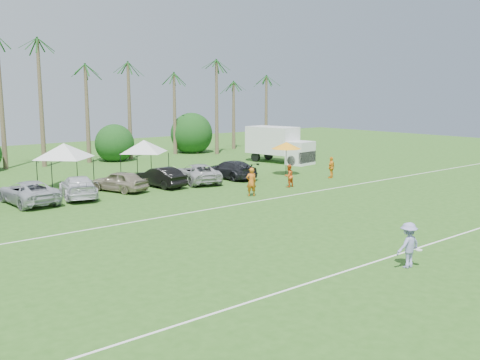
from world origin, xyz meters
TOP-DOWN VIEW (x-y plane):
  - ground at (0.00, 0.00)m, footprint 120.00×120.00m
  - field_lines at (0.00, 8.00)m, footprint 80.00×12.10m
  - palm_tree_4 at (-4.00, 38.00)m, footprint 2.40×2.40m
  - palm_tree_5 at (0.00, 38.00)m, footprint 2.40×2.40m
  - palm_tree_6 at (4.00, 38.00)m, footprint 2.40×2.40m
  - palm_tree_7 at (8.00, 38.00)m, footprint 2.40×2.40m
  - palm_tree_8 at (13.00, 38.00)m, footprint 2.40×2.40m
  - palm_tree_9 at (18.00, 38.00)m, footprint 2.40×2.40m
  - palm_tree_10 at (23.00, 38.00)m, footprint 2.40×2.40m
  - palm_tree_11 at (27.00, 38.00)m, footprint 2.40×2.40m
  - bush_tree_2 at (6.00, 39.00)m, footprint 4.00×4.00m
  - bush_tree_3 at (16.00, 39.00)m, footprint 4.00×4.00m
  - sideline_player_a at (4.67, 15.49)m, footprint 0.80×0.68m
  - sideline_player_b at (8.91, 16.37)m, footprint 0.81×0.65m
  - sideline_player_c at (14.33, 17.16)m, footprint 1.06×0.69m
  - box_truck at (17.72, 26.71)m, footprint 3.60×6.91m
  - canopy_tent_left at (-3.45, 26.18)m, footprint 4.52×4.52m
  - canopy_tent_right at (3.20, 26.79)m, footprint 4.26×4.26m
  - market_umbrella at (12.65, 20.52)m, footprint 2.42×2.42m
  - frisbee_player at (0.07, 0.81)m, footprint 1.19×0.74m
  - parked_car_2 at (-7.30, 22.16)m, footprint 2.60×5.19m
  - parked_car_3 at (-4.23, 22.09)m, footprint 3.14×5.20m
  - parked_car_4 at (-1.15, 22.45)m, footprint 3.01×4.46m
  - parked_car_5 at (1.92, 22.23)m, footprint 1.99×4.43m
  - parked_car_6 at (5.00, 22.06)m, footprint 3.61×5.52m
  - parked_car_7 at (8.07, 22.03)m, footprint 2.19×4.94m

SIDE VIEW (x-z plane):
  - ground at x=0.00m, z-range 0.00..0.00m
  - field_lines at x=0.00m, z-range 0.00..0.01m
  - parked_car_2 at x=-7.30m, z-range 0.00..1.41m
  - parked_car_3 at x=-4.23m, z-range 0.00..1.41m
  - parked_car_4 at x=-1.15m, z-range 0.00..1.41m
  - parked_car_5 at x=1.92m, z-range 0.00..1.41m
  - parked_car_6 at x=5.00m, z-range 0.00..1.41m
  - parked_car_7 at x=8.07m, z-range 0.00..1.41m
  - sideline_player_b at x=8.91m, z-range 0.00..1.61m
  - sideline_player_c at x=14.33m, z-range 0.00..1.68m
  - frisbee_player at x=0.07m, z-range 0.00..1.77m
  - sideline_player_a at x=4.67m, z-range 0.00..1.87m
  - bush_tree_2 at x=6.00m, z-range -0.20..3.80m
  - bush_tree_3 at x=16.00m, z-range -0.20..3.80m
  - box_truck at x=17.72m, z-range 0.12..3.51m
  - market_umbrella at x=12.65m, z-range 1.07..3.77m
  - canopy_tent_right at x=3.20m, z-range 1.23..4.68m
  - canopy_tent_left at x=-3.45m, z-range 1.31..4.97m
  - palm_tree_4 at x=-4.00m, z-range 3.03..11.93m
  - palm_tree_8 at x=13.00m, z-range 3.03..11.93m
  - palm_tree_5 at x=0.00m, z-range 3.40..13.30m
  - palm_tree_9 at x=18.00m, z-range 3.40..13.30m
  - palm_tree_6 at x=4.00m, z-range 3.76..14.66m
  - palm_tree_10 at x=23.00m, z-range 3.76..14.66m
  - palm_tree_7 at x=8.00m, z-range 4.11..16.01m
  - palm_tree_11 at x=27.00m, z-range 4.11..16.01m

